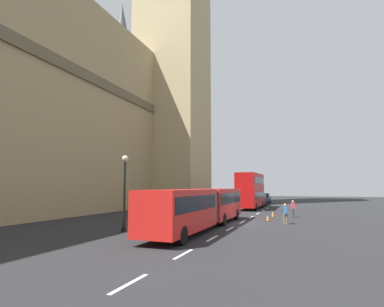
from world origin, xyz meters
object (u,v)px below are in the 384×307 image
object	(u,v)px
traffic_cone_west	(268,218)
traffic_cone_middle	(273,214)
street_lamp	(124,187)
sedan_trailing	(265,198)
sedan_lead	(261,200)
articulated_bus	(202,205)
pedestrian_by_kerb	(293,208)
pedestrian_near_cones	(285,213)
double_decker_bus	(251,189)

from	to	relation	value
traffic_cone_west	traffic_cone_middle	size ratio (longest dim) A/B	1.00
street_lamp	traffic_cone_west	bearing A→B (deg)	-39.91
sedan_trailing	traffic_cone_middle	xyz separation A→B (m)	(-26.42, -4.12, -0.63)
sedan_lead	traffic_cone_west	xyz separation A→B (m)	(-23.09, -3.83, -0.63)
articulated_bus	pedestrian_by_kerb	xyz separation A→B (m)	(11.28, -6.00, -0.83)
traffic_cone_west	pedestrian_near_cones	size ratio (longest dim) A/B	0.34
traffic_cone_middle	pedestrian_near_cones	size ratio (longest dim) A/B	0.34
articulated_bus	sedan_lead	size ratio (longest dim) A/B	3.71
double_decker_bus	traffic_cone_middle	distance (m)	11.48
sedan_lead	street_lamp	distance (m)	33.66
articulated_bus	pedestrian_by_kerb	bearing A→B (deg)	-28.00
street_lamp	pedestrian_by_kerb	bearing A→B (deg)	-35.42
pedestrian_by_kerb	articulated_bus	bearing A→B (deg)	152.00
traffic_cone_west	pedestrian_by_kerb	bearing A→B (deg)	-23.45
sedan_trailing	pedestrian_near_cones	distance (m)	32.99
street_lamp	pedestrian_near_cones	distance (m)	13.30
sedan_lead	double_decker_bus	bearing A→B (deg)	178.84
double_decker_bus	pedestrian_by_kerb	world-z (taller)	double_decker_bus
traffic_cone_middle	pedestrian_by_kerb	bearing A→B (deg)	-79.06
articulated_bus	pedestrian_near_cones	size ratio (longest dim) A/B	9.65
articulated_bus	traffic_cone_middle	world-z (taller)	articulated_bus
street_lamp	pedestrian_by_kerb	world-z (taller)	street_lamp
sedan_lead	traffic_cone_west	distance (m)	23.42
double_decker_bus	traffic_cone_middle	world-z (taller)	double_decker_bus
articulated_bus	sedan_lead	distance (m)	29.79
traffic_cone_middle	street_lamp	distance (m)	16.96
articulated_bus	pedestrian_near_cones	xyz separation A→B (m)	(4.84, -5.65, -0.83)
sedan_lead	sedan_trailing	xyz separation A→B (m)	(7.55, 0.27, 0.00)
traffic_cone_middle	traffic_cone_west	bearing A→B (deg)	179.74
double_decker_bus	street_lamp	world-z (taller)	street_lamp
articulated_bus	pedestrian_near_cones	distance (m)	7.48
street_lamp	pedestrian_by_kerb	distance (m)	18.25
street_lamp	double_decker_bus	bearing A→B (deg)	-10.27
pedestrian_near_cones	articulated_bus	bearing A→B (deg)	130.58
articulated_bus	traffic_cone_west	size ratio (longest dim) A/B	28.13
pedestrian_near_cones	pedestrian_by_kerb	size ratio (longest dim) A/B	1.00
sedan_lead	pedestrian_near_cones	xyz separation A→B (m)	(-24.94, -5.48, -0.00)
sedan_lead	traffic_cone_west	bearing A→B (deg)	-170.57
double_decker_bus	street_lamp	bearing A→B (deg)	169.73
pedestrian_by_kerb	sedan_trailing	bearing A→B (deg)	13.18
sedan_trailing	traffic_cone_middle	distance (m)	26.75
sedan_lead	sedan_trailing	size ratio (longest dim) A/B	1.00
traffic_cone_middle	pedestrian_by_kerb	world-z (taller)	pedestrian_by_kerb
sedan_trailing	pedestrian_near_cones	bearing A→B (deg)	-169.96
double_decker_bus	sedan_trailing	world-z (taller)	double_decker_bus
sedan_lead	sedan_trailing	distance (m)	7.55
pedestrian_by_kerb	traffic_cone_middle	bearing A→B (deg)	100.94
traffic_cone_west	double_decker_bus	bearing A→B (deg)	15.25
traffic_cone_middle	street_lamp	bearing A→B (deg)	149.35
sedan_lead	pedestrian_by_kerb	bearing A→B (deg)	-162.51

